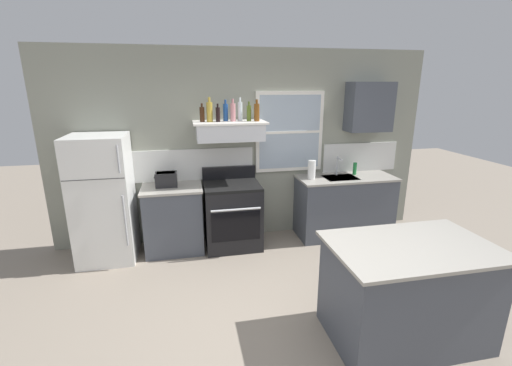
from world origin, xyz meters
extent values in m
plane|color=gray|center=(0.00, 0.00, 0.00)|extent=(16.00, 16.00, 0.00)
cube|color=gray|center=(0.00, 2.23, 1.35)|extent=(5.40, 0.06, 2.70)
cube|color=silver|center=(-1.15, 2.19, 1.13)|extent=(2.50, 0.02, 0.44)
cube|color=silver|center=(1.80, 2.19, 1.13)|extent=(1.20, 0.02, 0.44)
cube|color=white|center=(0.65, 2.18, 1.55)|extent=(1.00, 0.04, 1.15)
cube|color=#9EADBC|center=(0.65, 2.17, 1.55)|extent=(0.90, 0.01, 1.05)
cube|color=white|center=(0.65, 2.16, 1.55)|extent=(0.90, 0.02, 0.04)
cube|color=white|center=(-1.90, 1.84, 0.81)|extent=(0.70, 0.68, 1.63)
cube|color=#333333|center=(-1.90, 1.50, 1.17)|extent=(0.69, 0.00, 0.01)
cylinder|color=#A5A8AD|center=(-1.60, 1.47, 0.64)|extent=(0.02, 0.02, 0.64)
cylinder|color=#A5A8AD|center=(-1.60, 1.47, 1.40)|extent=(0.02, 0.02, 0.32)
cube|color=#474C56|center=(-1.05, 1.90, 0.44)|extent=(0.76, 0.60, 0.88)
cube|color=#9E998E|center=(-1.05, 1.90, 0.90)|extent=(0.79, 0.63, 0.03)
cube|color=black|center=(-1.11, 1.93, 1.01)|extent=(0.28, 0.20, 0.19)
cube|color=black|center=(-1.11, 1.93, 1.09)|extent=(0.24, 0.16, 0.01)
cube|color=black|center=(-1.26, 1.93, 1.04)|extent=(0.02, 0.03, 0.02)
cube|color=black|center=(-0.25, 1.86, 0.43)|extent=(0.76, 0.64, 0.87)
cube|color=black|center=(-0.25, 1.86, 0.89)|extent=(0.76, 0.64, 0.04)
cube|color=black|center=(-0.25, 2.15, 1.00)|extent=(0.76, 0.06, 0.18)
cube|color=black|center=(-0.25, 1.54, 0.42)|extent=(0.65, 0.01, 0.40)
cylinder|color=silver|center=(-0.25, 1.50, 0.67)|extent=(0.65, 0.03, 0.03)
cube|color=silver|center=(-0.25, 1.96, 1.61)|extent=(0.88, 0.48, 0.22)
cube|color=#262628|center=(-0.25, 1.74, 1.53)|extent=(0.75, 0.02, 0.04)
cube|color=white|center=(-0.25, 1.96, 1.73)|extent=(0.96, 0.52, 0.02)
cylinder|color=#381E0F|center=(-0.61, 1.96, 1.84)|extent=(0.06, 0.06, 0.19)
cylinder|color=#381E0F|center=(-0.61, 1.96, 1.96)|extent=(0.03, 0.03, 0.05)
cylinder|color=#B29333|center=(-0.51, 1.96, 1.87)|extent=(0.08, 0.08, 0.25)
cylinder|color=#B29333|center=(-0.51, 1.96, 2.03)|extent=(0.03, 0.03, 0.06)
cylinder|color=black|center=(-0.40, 1.93, 1.84)|extent=(0.06, 0.06, 0.19)
cylinder|color=black|center=(-0.40, 1.93, 1.95)|extent=(0.02, 0.02, 0.05)
cylinder|color=#1E478C|center=(-0.29, 2.02, 1.86)|extent=(0.07, 0.07, 0.22)
cylinder|color=#1E478C|center=(-0.29, 2.02, 2.00)|extent=(0.03, 0.03, 0.06)
cylinder|color=#C67F84|center=(-0.20, 1.97, 1.86)|extent=(0.07, 0.07, 0.23)
cylinder|color=#C67F84|center=(-0.20, 1.97, 2.01)|extent=(0.03, 0.03, 0.06)
cylinder|color=silver|center=(-0.10, 2.01, 1.87)|extent=(0.06, 0.06, 0.25)
cylinder|color=silver|center=(-0.10, 2.01, 2.02)|extent=(0.03, 0.03, 0.06)
cylinder|color=#4C601E|center=(0.01, 1.96, 1.85)|extent=(0.06, 0.06, 0.20)
cylinder|color=#4C601E|center=(0.01, 1.96, 1.97)|extent=(0.03, 0.03, 0.05)
cylinder|color=brown|center=(0.11, 1.91, 1.86)|extent=(0.07, 0.07, 0.23)
cylinder|color=brown|center=(0.11, 1.91, 2.00)|extent=(0.03, 0.03, 0.06)
cube|color=#474C56|center=(1.45, 1.90, 0.44)|extent=(1.40, 0.60, 0.88)
cube|color=#9E998E|center=(1.45, 1.90, 0.90)|extent=(1.43, 0.63, 0.03)
cube|color=#B7BABC|center=(1.35, 1.88, 0.90)|extent=(0.48, 0.36, 0.01)
cylinder|color=silver|center=(1.35, 2.02, 1.05)|extent=(0.03, 0.03, 0.28)
cylinder|color=silver|center=(1.35, 1.94, 1.17)|extent=(0.02, 0.16, 0.02)
cylinder|color=white|center=(0.91, 1.90, 1.04)|extent=(0.11, 0.11, 0.27)
cylinder|color=#268C3F|center=(1.63, 2.00, 1.00)|extent=(0.06, 0.06, 0.18)
cube|color=#474C56|center=(1.00, -0.28, 0.44)|extent=(1.32, 0.82, 0.88)
cube|color=#9E998E|center=(1.00, -0.28, 0.90)|extent=(1.40, 0.90, 0.03)
cube|color=#474C56|center=(1.80, 2.04, 1.90)|extent=(0.64, 0.32, 0.70)
camera|label=1|loc=(-0.84, -2.62, 2.23)|focal=24.23mm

